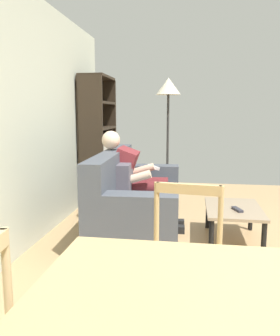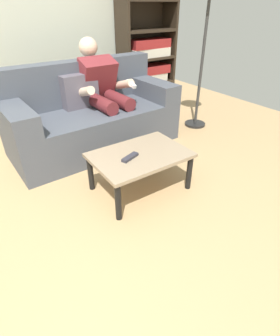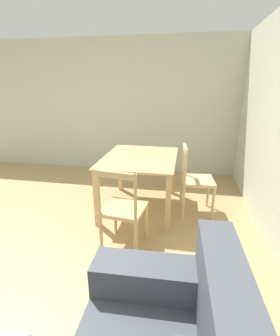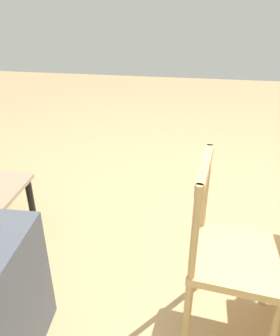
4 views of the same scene
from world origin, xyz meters
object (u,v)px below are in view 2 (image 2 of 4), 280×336
coffee_table (140,159)px  person_lounging (103,91)px  couch (92,117)px  bookshelf (147,59)px  tv_remote (130,157)px

coffee_table → person_lounging: bearing=77.6°
couch → bookshelf: size_ratio=1.01×
couch → person_lounging: bearing=7.6°
couch → tv_remote: (-0.17, -1.09, 0.03)m
couch → tv_remote: size_ratio=11.16×
coffee_table → tv_remote: bearing=-168.8°
person_lounging → tv_remote: person_lounging is taller
bookshelf → person_lounging: bearing=-146.5°
couch → coffee_table: (-0.05, -1.06, -0.03)m
coffee_table → tv_remote: tv_remote is taller
tv_remote → bookshelf: size_ratio=0.09×
coffee_table → bookshelf: size_ratio=0.43×
coffee_table → tv_remote: 0.13m
couch → bookshelf: (1.33, 0.78, 0.39)m
coffee_table → bookshelf: (1.38, 1.85, 0.42)m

